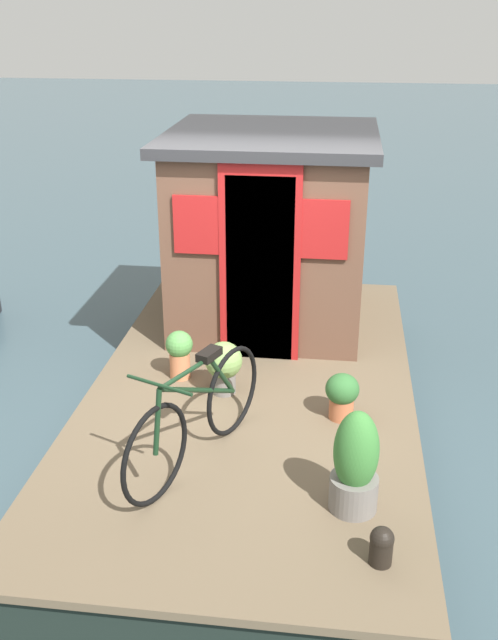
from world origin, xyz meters
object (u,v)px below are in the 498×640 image
object	(u,v)px
potted_plant_lavender	(342,394)
mooring_bollard	(381,545)
potted_plant_fern	(224,365)
potted_plant_ivy	(355,465)
houseboat_cabin	(271,228)
potted_plant_mint	(179,352)
bicycle	(197,416)

from	to	relation	value
potted_plant_lavender	mooring_bollard	xyz separation A→B (m)	(-1.61, -0.25, -0.08)
potted_plant_lavender	potted_plant_fern	size ratio (longest dim) A/B	0.83
potted_plant_ivy	potted_plant_fern	distance (m)	1.77
houseboat_cabin	potted_plant_fern	size ratio (longest dim) A/B	4.49
potted_plant_mint	potted_plant_fern	world-z (taller)	potted_plant_fern
bicycle	potted_plant_ivy	size ratio (longest dim) A/B	2.15
houseboat_cabin	potted_plant_mint	world-z (taller)	houseboat_cabin
potted_plant_lavender	mooring_bollard	distance (m)	1.64
bicycle	potted_plant_lavender	world-z (taller)	bicycle
potted_plant_mint	mooring_bollard	size ratio (longest dim) A/B	1.75
potted_plant_mint	potted_plant_fern	distance (m)	0.48
houseboat_cabin	potted_plant_mint	bearing A→B (deg)	155.50
houseboat_cabin	potted_plant_ivy	xyz separation A→B (m)	(-3.04, -0.86, -0.63)
houseboat_cabin	potted_plant_mint	size ratio (longest dim) A/B	4.70
mooring_bollard	potted_plant_lavender	bearing A→B (deg)	8.90
potted_plant_mint	potted_plant_ivy	bearing A→B (deg)	-137.26
potted_plant_lavender	potted_plant_fern	xyz separation A→B (m)	(0.29, 0.99, 0.05)
bicycle	houseboat_cabin	bearing A→B (deg)	-5.14
potted_plant_mint	potted_plant_lavender	bearing A→B (deg)	-109.76
houseboat_cabin	potted_plant_ivy	size ratio (longest dim) A/B	2.86
potted_plant_ivy	mooring_bollard	bearing A→B (deg)	-161.98
potted_plant_lavender	potted_plant_fern	distance (m)	1.03
potted_plant_lavender	potted_plant_ivy	bearing A→B (deg)	-175.32
potted_plant_ivy	potted_plant_mint	world-z (taller)	potted_plant_ivy
potted_plant_ivy	potted_plant_mint	bearing A→B (deg)	42.74
potted_plant_lavender	houseboat_cabin	bearing A→B (deg)	21.80
houseboat_cabin	potted_plant_mint	xyz separation A→B (m)	(-1.41, 0.64, -0.72)
bicycle	potted_plant_mint	bearing A→B (deg)	17.91
potted_plant_mint	bicycle	bearing A→B (deg)	-162.09
potted_plant_ivy	potted_plant_mint	size ratio (longest dim) A/B	1.65
potted_plant_lavender	potted_plant_mint	bearing A→B (deg)	70.24
houseboat_cabin	bicycle	xyz separation A→B (m)	(-2.66, 0.24, -0.58)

